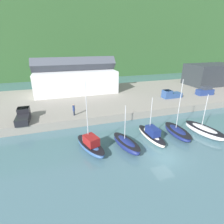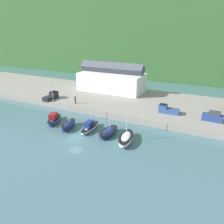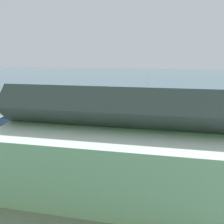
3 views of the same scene
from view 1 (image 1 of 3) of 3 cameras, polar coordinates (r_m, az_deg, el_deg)
The scene contains 14 objects.
ground_plane at distance 24.46m, azimuth 16.70°, elevation -13.87°, with size 320.00×320.00×0.00m, color #476B75.
hillside_backdrop at distance 107.56m, azimuth -12.13°, elevation 25.03°, with size 240.00×69.30×41.44m.
quay_promenade at distance 44.38m, azimuth -0.75°, elevation 4.56°, with size 135.39×25.13×1.46m.
harbor_clubhouse at distance 47.57m, azimuth -11.70°, elevation 10.26°, with size 20.93×9.27×9.06m.
yacht_club_building at distance 63.69m, azimuth 29.56°, elevation 10.64°, with size 14.82×8.56×6.23m.
moored_boat_0 at distance 24.43m, azimuth -7.03°, elevation -10.67°, with size 3.99×6.68×9.60m.
moored_boat_1 at distance 24.78m, azimuth 4.67°, elevation -10.33°, with size 3.19×6.08×6.27m.
moored_boat_2 at distance 27.53m, azimuth 12.72°, elevation -7.28°, with size 2.22×6.83×6.52m.
moored_boat_3 at distance 29.80m, azimuth 20.51°, elevation -6.08°, with size 2.63×6.20×8.96m.
moored_boat_4 at distance 31.79m, azimuth 27.78°, elevation -5.40°, with size 3.85×7.12×6.63m.
parked_car_0 at distance 50.39m, azimuth 28.11°, elevation 6.02°, with size 4.27×1.98×2.16m.
pickup_truck_0 at distance 44.38m, azimuth 18.51°, elevation 5.50°, with size 4.80×2.14×1.90m.
pickup_truck_1 at distance 33.34m, azimuth -26.97°, elevation -1.07°, with size 2.02×4.74×1.90m.
person_on_quay at distance 32.33m, azimuth -12.36°, elevation 0.76°, with size 0.40×0.40×2.14m.
Camera 1 is at (-12.21, -16.00, 13.90)m, focal length 28.00 mm.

